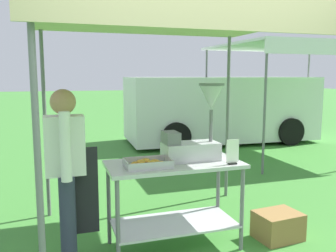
% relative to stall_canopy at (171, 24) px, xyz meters
% --- Properties ---
extents(ground_plane, '(70.00, 70.00, 0.00)m').
position_rel_stall_canopy_xyz_m(ground_plane, '(-0.13, 4.51, -2.21)').
color(ground_plane, '#3D7F33').
extents(stall_canopy, '(2.63, 2.39, 2.30)m').
position_rel_stall_canopy_xyz_m(stall_canopy, '(0.00, 0.00, 0.00)').
color(stall_canopy, slate).
rests_on(stall_canopy, ground).
extents(donut_cart, '(1.33, 0.64, 0.88)m').
position_rel_stall_canopy_xyz_m(donut_cart, '(0.00, -0.10, -1.58)').
color(donut_cart, '#B7B7BC').
rests_on(donut_cart, ground).
extents(donut_tray, '(0.43, 0.29, 0.07)m').
position_rel_stall_canopy_xyz_m(donut_tray, '(-0.29, -0.18, -1.31)').
color(donut_tray, '#B7B7BC').
rests_on(donut_tray, donut_cart).
extents(donut_fryer, '(0.63, 0.28, 0.77)m').
position_rel_stall_canopy_xyz_m(donut_fryer, '(0.25, -0.05, -1.05)').
color(donut_fryer, '#B7B7BC').
rests_on(donut_fryer, donut_cart).
extents(menu_sign, '(0.13, 0.05, 0.24)m').
position_rel_stall_canopy_xyz_m(menu_sign, '(0.51, -0.33, -1.24)').
color(menu_sign, black).
rests_on(menu_sign, donut_cart).
extents(vendor, '(0.45, 0.53, 1.61)m').
position_rel_stall_canopy_xyz_m(vendor, '(-1.02, -0.14, -1.31)').
color(vendor, '#2D3347').
rests_on(vendor, ground).
extents(supply_crate, '(0.49, 0.39, 0.29)m').
position_rel_stall_canopy_xyz_m(supply_crate, '(1.11, -0.27, -2.07)').
color(supply_crate, olive).
rests_on(supply_crate, ground).
extents(van_white, '(4.89, 2.25, 1.69)m').
position_rel_stall_canopy_xyz_m(van_white, '(3.04, 5.12, -1.34)').
color(van_white, white).
rests_on(van_white, ground).
extents(neighbour_tent, '(3.09, 2.70, 2.37)m').
position_rel_stall_canopy_xyz_m(neighbour_tent, '(3.80, 3.18, 0.08)').
color(neighbour_tent, slate).
rests_on(neighbour_tent, ground).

